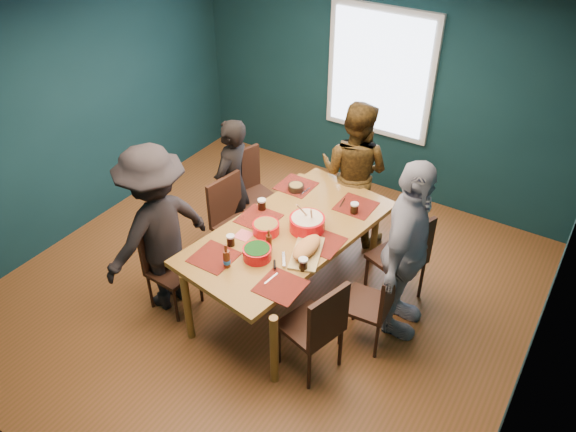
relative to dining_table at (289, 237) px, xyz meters
name	(u,v)px	position (x,y,z in m)	size (l,w,h in m)	color
room	(279,166)	(-0.23, 0.17, 0.63)	(5.01, 5.01, 2.71)	brown
dining_table	(289,237)	(0.00, 0.00, 0.00)	(1.39, 2.29, 0.82)	olive
chair_left_far	(248,188)	(-0.96, 0.66, -0.14)	(0.59, 0.59, 1.04)	black
chair_left_mid	(233,216)	(-0.81, 0.16, -0.16)	(0.52, 0.52, 1.00)	black
chair_left_near	(165,261)	(-0.96, -0.73, -0.22)	(0.42, 0.42, 0.90)	black
chair_right_far	(405,255)	(0.99, 0.52, -0.16)	(0.58, 0.58, 1.01)	black
chair_right_mid	(377,300)	(1.00, -0.13, -0.21)	(0.44, 0.44, 0.90)	black
chair_right_near	(318,324)	(0.73, -0.70, -0.17)	(0.55, 0.55, 0.99)	black
person_far_left	(232,185)	(-1.00, 0.42, 0.02)	(0.56, 0.37, 1.53)	black
person_back	(354,172)	(0.05, 1.26, 0.09)	(0.81, 0.63, 1.66)	black
person_right	(406,252)	(1.10, 0.19, 0.16)	(1.06, 0.44, 1.81)	white
person_near_left	(157,230)	(-1.01, -0.72, 0.13)	(1.13, 0.65, 1.74)	black
bowl_salad	(266,228)	(-0.17, -0.15, 0.13)	(0.26, 0.26, 0.11)	red
bowl_dumpling	(307,223)	(0.13, 0.10, 0.15)	(0.34, 0.34, 0.32)	red
bowl_herbs	(257,253)	(-0.02, -0.50, 0.14)	(0.26, 0.26, 0.11)	red
cutting_board	(307,249)	(0.32, -0.22, 0.14)	(0.40, 0.63, 0.14)	tan
small_bowl	(296,187)	(-0.31, 0.63, 0.11)	(0.17, 0.17, 0.07)	black
beer_bottle_a	(227,259)	(-0.18, -0.74, 0.16)	(0.07, 0.07, 0.24)	#4B1D0D
beer_bottle_b	(269,242)	(0.00, -0.34, 0.16)	(0.05, 0.05, 0.21)	#4B1D0D
cola_glass_a	(231,240)	(-0.33, -0.48, 0.14)	(0.08, 0.08, 0.11)	black
cola_glass_b	(303,264)	(0.40, -0.41, 0.14)	(0.08, 0.08, 0.12)	black
cola_glass_c	(354,208)	(0.39, 0.58, 0.14)	(0.08, 0.08, 0.11)	black
cola_glass_d	(262,204)	(-0.42, 0.15, 0.14)	(0.09, 0.09, 0.12)	black
napkin_a	(325,242)	(0.38, 0.02, 0.08)	(0.12, 0.12, 0.00)	#DE5D66
napkin_b	(244,235)	(-0.32, -0.30, 0.08)	(0.15, 0.15, 0.00)	#DE5D66
napkin_c	(271,287)	(0.29, -0.75, 0.08)	(0.13, 0.13, 0.00)	#DE5D66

